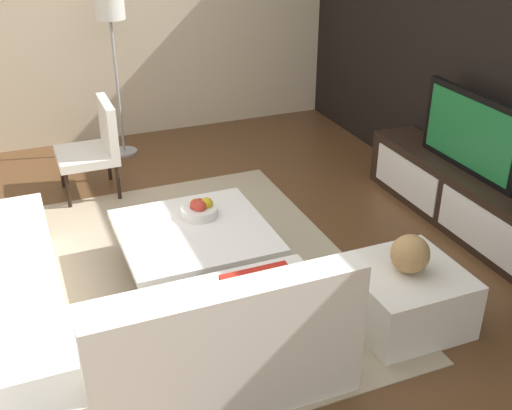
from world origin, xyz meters
TOP-DOWN VIEW (x-y plane):
  - ground_plane at (0.00, 0.00)m, footprint 14.00×14.00m
  - side_wall_left at (-3.20, 0.20)m, footprint 0.12×5.20m
  - area_rug at (-0.10, 0.00)m, footprint 3.10×2.50m
  - media_console at (-0.00, 2.40)m, footprint 2.10×0.44m
  - television at (0.00, 2.40)m, footprint 1.11×0.06m
  - sectional_couch at (0.52, -0.89)m, footprint 2.43×2.33m
  - coffee_table at (-0.10, 0.10)m, footprint 1.05×1.06m
  - accent_chair_near at (-1.77, -0.31)m, footprint 0.55×0.53m
  - floor_lamp at (-2.63, 0.07)m, footprint 0.30×0.30m
  - ottoman at (0.96, 1.20)m, footprint 0.70×0.70m
  - fruit_bowl at (-0.28, 0.20)m, footprint 0.28×0.28m
  - decorative_ball at (0.96, 1.20)m, footprint 0.25×0.25m

SIDE VIEW (x-z plane):
  - ground_plane at x=0.00m, z-range 0.00..0.00m
  - area_rug at x=-0.10m, z-range 0.00..0.01m
  - ottoman at x=0.96m, z-range 0.00..0.40m
  - coffee_table at x=-0.10m, z-range 0.01..0.39m
  - media_console at x=0.00m, z-range 0.00..0.50m
  - sectional_couch at x=0.52m, z-range -0.13..0.71m
  - fruit_bowl at x=-0.28m, z-range 0.37..0.51m
  - accent_chair_near at x=-1.77m, z-range 0.05..0.92m
  - decorative_ball at x=0.96m, z-range 0.40..0.65m
  - television at x=0.00m, z-range 0.50..1.15m
  - side_wall_left at x=-3.20m, z-range 0.00..2.80m
  - floor_lamp at x=-2.63m, z-range 0.58..2.31m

